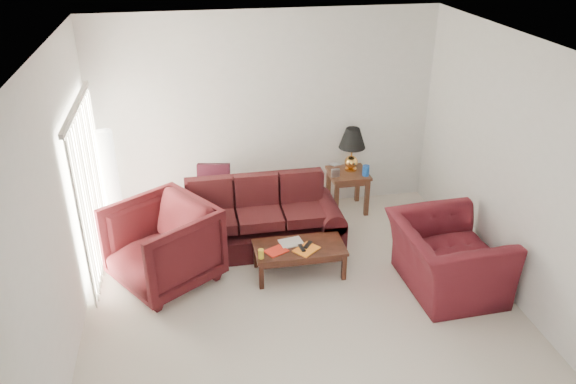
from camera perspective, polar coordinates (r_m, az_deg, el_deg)
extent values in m
plane|color=beige|center=(6.82, 1.35, -11.10)|extent=(5.00, 5.00, 0.00)
cube|color=silver|center=(7.37, -19.52, 0.18)|extent=(0.10, 2.00, 2.16)
cube|color=black|center=(8.07, -7.53, 1.24)|extent=(0.50, 0.31, 0.48)
cube|color=#B3B4B8|center=(8.34, 4.84, 1.94)|extent=(0.13, 0.05, 0.12)
cylinder|color=blue|center=(8.42, 7.92, 2.17)|extent=(0.12, 0.12, 0.16)
cube|color=silver|center=(8.59, 4.81, 2.84)|extent=(0.17, 0.19, 0.05)
imported|color=#3B0D10|center=(7.05, -12.63, -5.29)|extent=(1.57, 1.57, 1.04)
imported|color=#471016|center=(7.08, 15.81, -6.40)|extent=(1.21, 1.37, 0.86)
cube|color=red|center=(6.98, -1.19, -6.02)|extent=(0.32, 0.29, 0.01)
cube|color=silver|center=(7.15, 0.32, -5.14)|extent=(0.32, 0.26, 0.02)
cube|color=orange|center=(7.01, 1.90, -5.85)|extent=(0.37, 0.36, 0.02)
cube|color=black|center=(7.01, 1.41, -5.69)|extent=(0.07, 0.17, 0.02)
cube|color=black|center=(7.07, 2.04, -5.37)|extent=(0.14, 0.17, 0.02)
cylinder|color=gold|center=(6.84, -2.76, -6.29)|extent=(0.07, 0.07, 0.12)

